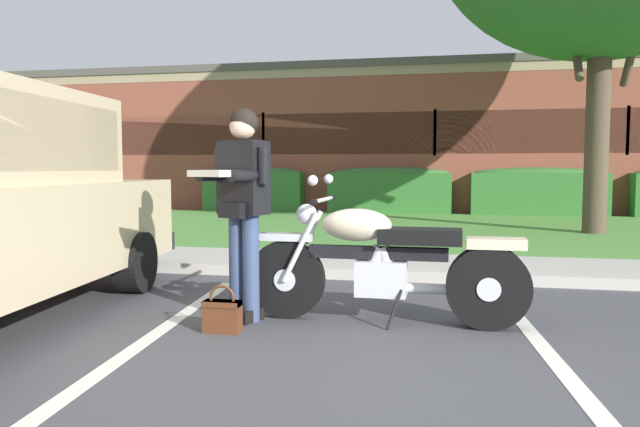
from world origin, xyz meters
TOP-DOWN VIEW (x-y plane):
  - ground_plane at (0.00, 0.00)m, footprint 140.00×140.00m
  - curb_strip at (0.00, 2.93)m, footprint 60.00×0.20m
  - concrete_walk at (0.00, 3.78)m, footprint 60.00×1.50m
  - grass_lawn at (0.00, 8.28)m, footprint 60.00×7.51m
  - stall_stripe_0 at (-1.97, 0.20)m, footprint 0.49×4.39m
  - stall_stripe_1 at (0.81, 0.20)m, footprint 0.49×4.39m
  - motorcycle at (-0.28, 1.08)m, footprint 2.24×0.82m
  - rider_person at (-1.49, 0.93)m, footprint 0.56×0.66m
  - handbag at (-1.52, 0.55)m, footprint 0.28×0.13m
  - hedge_left at (-5.02, 12.29)m, footprint 2.73×0.90m
  - hedge_center_left at (-1.33, 12.29)m, footprint 3.17×0.90m
  - hedge_center_right at (2.36, 12.29)m, footprint 3.26×0.90m
  - brick_building at (-0.19, 17.27)m, footprint 27.54×9.76m

SIDE VIEW (x-z plane):
  - ground_plane at x=0.00m, z-range 0.00..0.00m
  - stall_stripe_0 at x=-1.97m, z-range 0.00..0.01m
  - stall_stripe_1 at x=0.81m, z-range 0.00..0.01m
  - grass_lawn at x=0.00m, z-range 0.00..0.06m
  - concrete_walk at x=0.00m, z-range 0.00..0.08m
  - curb_strip at x=0.00m, z-range 0.00..0.12m
  - handbag at x=-1.52m, z-range -0.04..0.32m
  - motorcycle at x=-0.28m, z-range -0.11..1.07m
  - hedge_left at x=-5.02m, z-range 0.03..1.27m
  - hedge_center_left at x=-1.33m, z-range 0.03..1.27m
  - hedge_center_right at x=2.36m, z-range 0.03..1.27m
  - rider_person at x=-1.49m, z-range 0.15..1.86m
  - brick_building at x=-0.19m, z-range 0.00..4.09m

